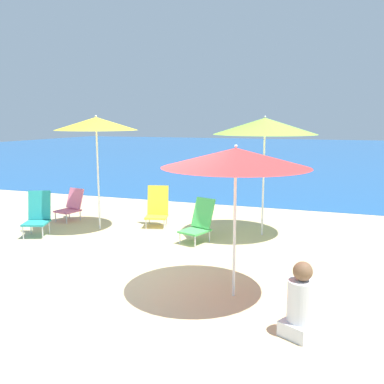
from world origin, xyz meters
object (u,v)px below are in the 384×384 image
object	(u,v)px
beach_chair_green	(199,222)
beach_chair_pink	(71,205)
beach_umbrella_yellow	(96,124)
beach_chair_teal	(38,214)
person_seated_near	(301,305)
beach_chair_yellow	(157,207)
beach_umbrella_red	(236,158)
beach_umbrella_lime	(265,126)

from	to	relation	value
beach_chair_green	beach_chair_pink	bearing A→B (deg)	-173.11
beach_umbrella_yellow	beach_chair_teal	world-z (taller)	beach_umbrella_yellow
beach_chair_green	person_seated_near	xyz separation A→B (m)	(2.14, -2.98, -0.04)
beach_chair_yellow	beach_umbrella_red	bearing A→B (deg)	-65.87
beach_umbrella_red	beach_chair_yellow	size ratio (longest dim) A/B	2.29
beach_chair_pink	person_seated_near	distance (m)	6.54
beach_umbrella_red	person_seated_near	distance (m)	1.88
beach_umbrella_lime	person_seated_near	size ratio (longest dim) A/B	2.88
beach_umbrella_yellow	beach_chair_teal	size ratio (longest dim) A/B	2.72
beach_umbrella_red	beach_chair_yellow	bearing A→B (deg)	128.56
beach_umbrella_lime	beach_chair_pink	distance (m)	4.66
beach_chair_pink	beach_chair_yellow	xyz separation A→B (m)	(2.05, 0.18, 0.06)
beach_umbrella_red	beach_chair_yellow	world-z (taller)	beach_umbrella_red
beach_chair_teal	beach_chair_yellow	distance (m)	2.41
beach_umbrella_lime	beach_chair_teal	bearing A→B (deg)	-160.55
beach_umbrella_red	beach_chair_green	size ratio (longest dim) A/B	2.45
beach_chair_teal	person_seated_near	distance (m)	5.79
beach_chair_yellow	person_seated_near	xyz separation A→B (m)	(3.37, -3.84, -0.07)
beach_umbrella_yellow	beach_umbrella_lime	world-z (taller)	beach_umbrella_yellow
beach_chair_yellow	beach_chair_green	bearing A→B (deg)	-49.26
beach_umbrella_lime	beach_chair_teal	world-z (taller)	beach_umbrella_lime
beach_umbrella_lime	beach_chair_green	size ratio (longest dim) A/B	2.91
beach_chair_green	person_seated_near	world-z (taller)	person_seated_near
beach_umbrella_lime	beach_umbrella_red	xyz separation A→B (m)	(0.20, -3.09, -0.34)
beach_chair_teal	person_seated_near	xyz separation A→B (m)	(5.28, -2.37, -0.09)
beach_umbrella_yellow	beach_chair_teal	distance (m)	2.12
beach_umbrella_red	beach_chair_teal	size ratio (longest dim) A/B	2.27
beach_umbrella_lime	beach_chair_green	world-z (taller)	beach_umbrella_lime
beach_chair_pink	beach_chair_teal	world-z (taller)	beach_chair_teal
beach_umbrella_lime	person_seated_near	distance (m)	4.38
beach_chair_green	beach_chair_yellow	xyz separation A→B (m)	(-1.24, 0.86, 0.03)
beach_umbrella_red	beach_chair_pink	xyz separation A→B (m)	(-4.51, 2.90, -1.44)
beach_chair_green	beach_umbrella_lime	bearing A→B (deg)	58.63
beach_chair_green	beach_umbrella_red	bearing A→B (deg)	-42.69
beach_chair_green	beach_chair_teal	size ratio (longest dim) A/B	0.93
person_seated_near	beach_umbrella_lime	bearing A→B (deg)	134.00
beach_chair_green	person_seated_near	distance (m)	3.67
beach_chair_green	beach_chair_teal	world-z (taller)	beach_chair_teal
beach_chair_yellow	beach_umbrella_yellow	bearing A→B (deg)	-160.95
beach_umbrella_red	person_seated_near	world-z (taller)	beach_umbrella_red
beach_umbrella_lime	beach_chair_teal	distance (m)	4.74
beach_chair_pink	beach_chair_green	distance (m)	3.35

